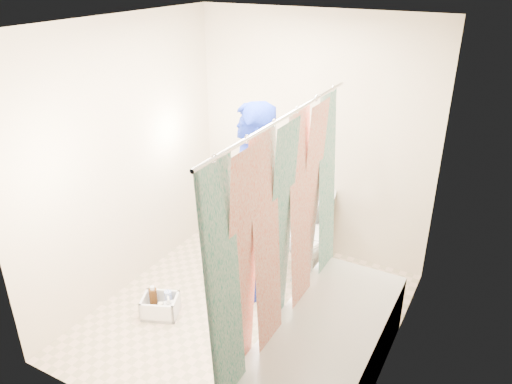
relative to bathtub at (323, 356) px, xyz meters
The scene contains 14 objects.
floor 0.99m from the bathtub, 153.43° to the left, with size 2.60×2.60×0.00m, color tan.
ceiling 2.33m from the bathtub, 153.43° to the left, with size 2.40×2.60×0.02m, color silver.
wall_back 2.14m from the bathtub, 116.23° to the left, with size 2.40×0.02×2.40m, color #C2B095.
wall_front 1.54m from the bathtub, 134.17° to the right, with size 2.40×0.02×2.40m, color #C2B095.
wall_left 2.29m from the bathtub, 168.29° to the left, with size 0.02×2.60×2.40m, color #C2B095.
wall_right 1.08m from the bathtub, 50.53° to the left, with size 0.02×2.60×2.40m, color #C2B095.
bathtub is the anchor object (origin of this frame).
curtain_rod 1.71m from the bathtub, behind, with size 0.02×0.02×1.90m, color silver.
shower_curtain 0.82m from the bathtub, behind, with size 0.06×1.75×1.80m, color white.
toilet 1.50m from the bathtub, 116.88° to the left, with size 0.41×0.73×0.74m, color silver.
tank_lid 1.39m from the bathtub, 117.96° to the left, with size 0.45×0.20×0.03m, color white.
tank_internals 1.76m from the bathtub, 116.82° to the left, with size 0.18×0.08×0.24m.
plumber 1.38m from the bathtub, 142.98° to the left, with size 0.65×0.43×1.78m, color navy.
cleaning_caddy 1.50m from the bathtub, behind, with size 0.36×0.33×0.23m.
Camera 1 is at (1.72, -2.99, 2.79)m, focal length 35.00 mm.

